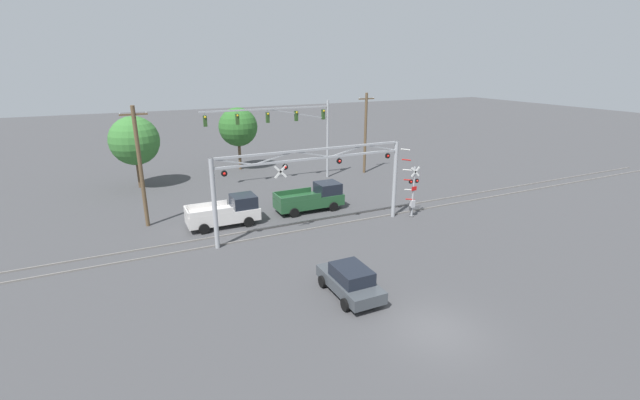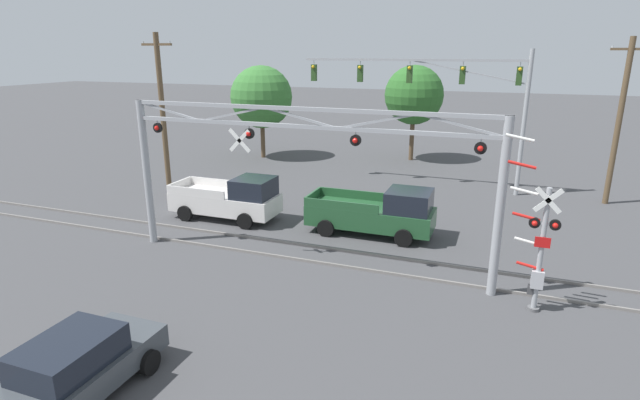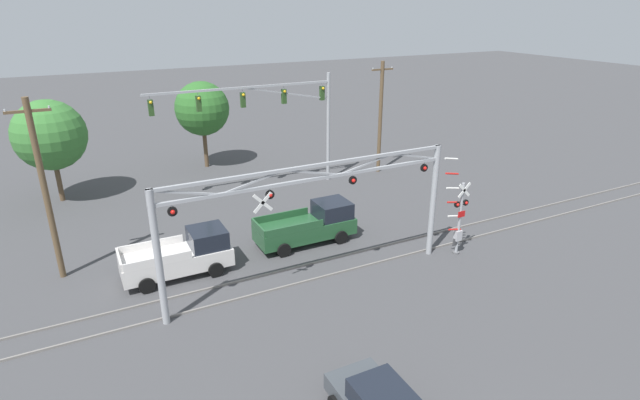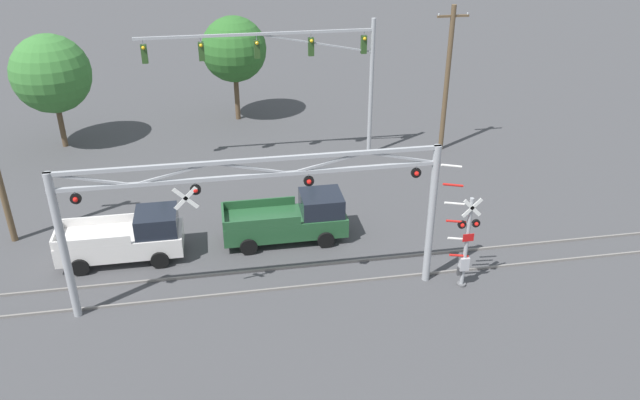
% 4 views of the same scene
% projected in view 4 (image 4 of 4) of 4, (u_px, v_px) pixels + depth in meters
% --- Properties ---
extents(rail_track_near, '(80.00, 0.08, 0.10)m').
position_uv_depth(rail_track_near, '(258.00, 291.00, 24.50)').
color(rail_track_near, gray).
rests_on(rail_track_near, ground_plane).
extents(rail_track_far, '(80.00, 0.08, 0.10)m').
position_uv_depth(rail_track_far, '(256.00, 271.00, 25.75)').
color(rail_track_far, gray).
rests_on(rail_track_far, ground_plane).
extents(crossing_gantry, '(13.80, 0.31, 5.86)m').
position_uv_depth(crossing_gantry, '(254.00, 207.00, 22.44)').
color(crossing_gantry, '#9EA0A5').
rests_on(crossing_gantry, ground_plane).
extents(crossing_signal_mast, '(1.79, 0.35, 5.43)m').
position_uv_depth(crossing_signal_mast, '(464.00, 243.00, 23.98)').
color(crossing_signal_mast, '#9EA0A5').
rests_on(crossing_signal_mast, ground_plane).
extents(traffic_signal_span, '(12.65, 0.39, 7.80)m').
position_uv_depth(traffic_signal_span, '(306.00, 62.00, 33.49)').
color(traffic_signal_span, '#9EA0A5').
rests_on(traffic_signal_span, ground_plane).
extents(pickup_truck_lead, '(5.44, 2.22, 2.11)m').
position_uv_depth(pickup_truck_lead, '(292.00, 219.00, 27.68)').
color(pickup_truck_lead, '#23512D').
rests_on(pickup_truck_lead, ground_plane).
extents(pickup_truck_following, '(5.13, 2.22, 2.11)m').
position_uv_depth(pickup_truck_following, '(128.00, 238.00, 26.27)').
color(pickup_truck_following, silver).
rests_on(pickup_truck_following, ground_plane).
extents(utility_pole_right, '(1.80, 0.28, 8.37)m').
position_uv_depth(utility_pole_right, '(447.00, 78.00, 35.26)').
color(utility_pole_right, brown).
rests_on(utility_pole_right, ground_plane).
extents(background_tree_beyond_span, '(4.16, 4.16, 6.76)m').
position_uv_depth(background_tree_beyond_span, '(234.00, 49.00, 39.69)').
color(background_tree_beyond_span, brown).
rests_on(background_tree_beyond_span, ground_plane).
extents(background_tree_far_left_verge, '(4.49, 4.49, 6.71)m').
position_uv_depth(background_tree_far_left_verge, '(51.00, 74.00, 35.60)').
color(background_tree_far_left_verge, brown).
rests_on(background_tree_far_left_verge, ground_plane).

